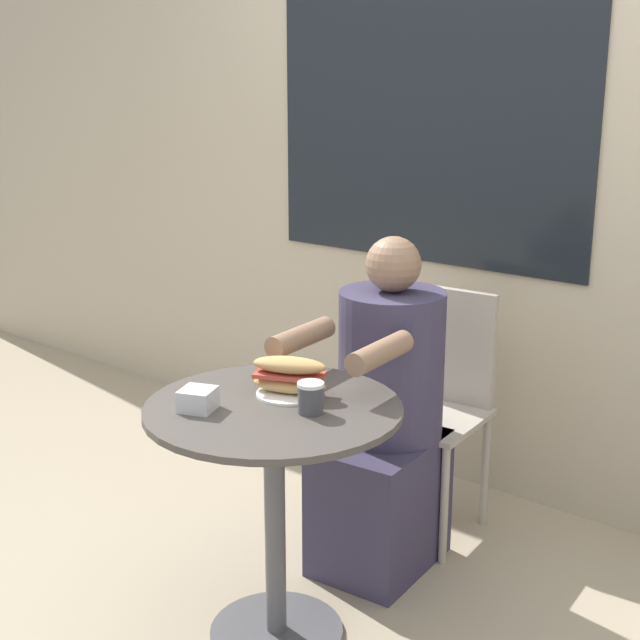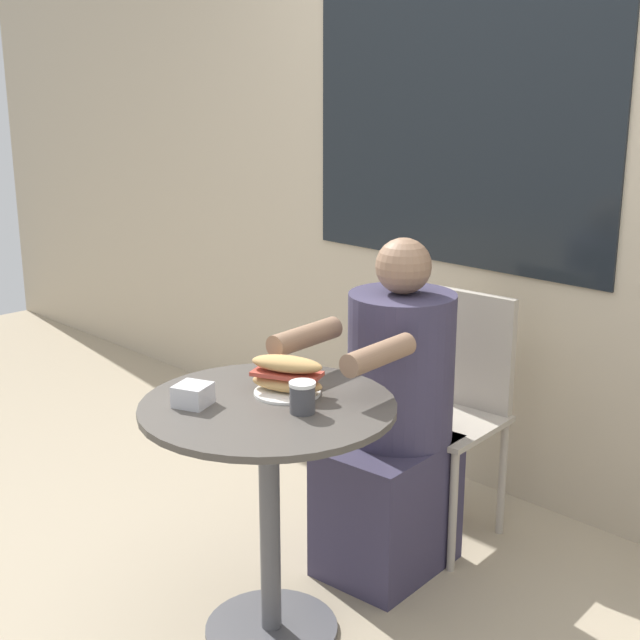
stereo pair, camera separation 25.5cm
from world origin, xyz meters
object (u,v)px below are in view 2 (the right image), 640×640
at_px(diner_chair, 455,392).
at_px(seated_diner, 393,431).
at_px(sandwich_on_plate, 287,376).
at_px(cafe_table, 269,467).
at_px(drink_cup, 302,397).

distance_m(diner_chair, seated_diner, 0.35).
height_order(diner_chair, sandwich_on_plate, diner_chair).
xyz_separation_m(cafe_table, sandwich_on_plate, (-0.02, 0.09, 0.25)).
bearing_deg(seated_diner, drink_cup, 98.13).
xyz_separation_m(cafe_table, drink_cup, (0.12, 0.02, 0.24)).
bearing_deg(drink_cup, cafe_table, -169.66).
distance_m(seated_diner, drink_cup, 0.61).
bearing_deg(diner_chair, drink_cup, 93.66).
xyz_separation_m(diner_chair, drink_cup, (0.13, -0.87, 0.25)).
height_order(cafe_table, drink_cup, drink_cup).
xyz_separation_m(diner_chair, sandwich_on_plate, (-0.00, -0.80, 0.26)).
height_order(seated_diner, drink_cup, seated_diner).
relative_size(seated_diner, sandwich_on_plate, 4.87).
bearing_deg(sandwich_on_plate, cafe_table, -78.20).
height_order(diner_chair, seated_diner, seated_diner).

